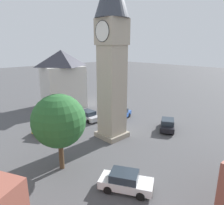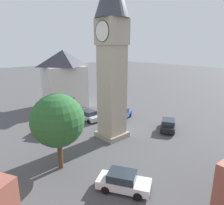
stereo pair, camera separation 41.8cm
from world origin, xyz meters
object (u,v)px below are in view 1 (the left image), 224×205
at_px(car_blue_kerb, 126,181).
at_px(car_white_side, 121,114).
at_px(car_red_corner, 87,115).
at_px(car_black_far, 167,124).
at_px(tree, 59,121).
at_px(car_silver_kerb, 50,129).
at_px(pedestrian, 62,116).
at_px(clock_tower, 112,40).
at_px(building_terrace_right, 62,78).

xyz_separation_m(car_blue_kerb, car_white_side, (-11.48, 11.63, 0.00)).
xyz_separation_m(car_blue_kerb, car_red_corner, (-14.56, 7.47, 0.00)).
bearing_deg(car_black_far, car_red_corner, -152.31).
distance_m(car_blue_kerb, tree, 7.43).
relative_size(car_silver_kerb, car_red_corner, 1.05).
height_order(car_black_far, pedestrian, pedestrian).
distance_m(clock_tower, car_white_side, 12.56).
bearing_deg(car_silver_kerb, clock_tower, 42.37).
relative_size(car_white_side, pedestrian, 2.63).
distance_m(car_white_side, tree, 15.13).
bearing_deg(building_terrace_right, clock_tower, -10.56).
xyz_separation_m(car_silver_kerb, car_black_far, (9.40, 12.04, 0.00)).
distance_m(car_blue_kerb, pedestrian, 16.82).
height_order(tree, building_terrace_right, building_terrace_right).
xyz_separation_m(car_silver_kerb, tree, (7.56, -2.83, 3.83)).
relative_size(car_silver_kerb, car_white_side, 0.98).
distance_m(car_white_side, car_black_far, 7.37).
distance_m(car_black_far, building_terrace_right, 20.52).
height_order(car_blue_kerb, tree, tree).
distance_m(pedestrian, building_terrace_right, 10.00).
xyz_separation_m(car_red_corner, pedestrian, (-1.74, -3.34, 0.25)).
distance_m(clock_tower, car_black_far, 13.17).
relative_size(car_red_corner, building_terrace_right, 0.41).
bearing_deg(car_blue_kerb, car_silver_kerb, 176.38).
relative_size(car_blue_kerb, car_red_corner, 1.06).
height_order(car_white_side, car_black_far, same).
relative_size(clock_tower, tree, 2.82).
height_order(clock_tower, car_silver_kerb, clock_tower).
xyz_separation_m(car_blue_kerb, building_terrace_right, (-23.89, 9.11, 4.45)).
relative_size(clock_tower, building_terrace_right, 1.92).
bearing_deg(car_silver_kerb, car_white_side, 78.76).
relative_size(car_red_corner, pedestrian, 2.46).
relative_size(car_red_corner, car_white_side, 0.93).
xyz_separation_m(car_black_far, pedestrian, (-12.09, -8.77, 0.25)).
distance_m(car_red_corner, car_black_far, 11.68).
bearing_deg(car_white_side, tree, -68.25).
xyz_separation_m(car_silver_kerb, building_terrace_right, (-10.27, 8.25, 4.45)).
bearing_deg(pedestrian, car_red_corner, 62.48).
bearing_deg(car_black_far, clock_tower, -118.19).
bearing_deg(tree, car_silver_kerb, 159.46).
height_order(car_silver_kerb, tree, tree).
distance_m(tree, building_terrace_right, 21.01).
height_order(car_blue_kerb, building_terrace_right, building_terrace_right).
height_order(clock_tower, tree, clock_tower).
bearing_deg(clock_tower, car_black_far, 61.81).
distance_m(car_blue_kerb, building_terrace_right, 25.95).
relative_size(car_white_side, tree, 0.64).
height_order(car_red_corner, car_white_side, same).
bearing_deg(tree, building_terrace_right, 148.14).
bearing_deg(clock_tower, car_white_side, 123.40).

